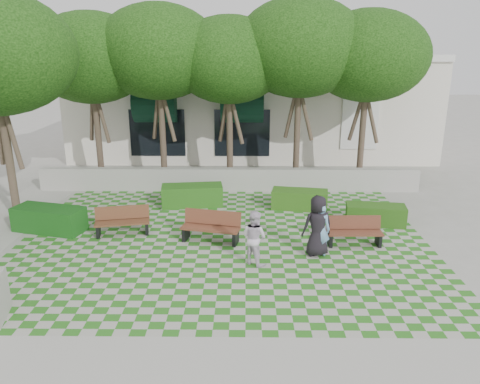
{
  "coord_description": "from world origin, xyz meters",
  "views": [
    {
      "loc": [
        0.65,
        -11.67,
        5.52
      ],
      "look_at": [
        0.5,
        1.5,
        1.4
      ],
      "focal_mm": 35.0,
      "sensor_mm": 36.0,
      "label": 1
    }
  ],
  "objects_px": {
    "hedge_midright": "(300,199)",
    "bench_east": "(354,232)",
    "hedge_east": "(375,215)",
    "person_blue": "(320,229)",
    "bench_west": "(122,221)",
    "hedge_west": "(49,219)",
    "hedge_midleft": "(192,195)",
    "bench_mid": "(211,227)",
    "person_dark": "(317,226)",
    "person_white": "(254,237)"
  },
  "relations": [
    {
      "from": "hedge_midright",
      "to": "person_blue",
      "type": "distance_m",
      "value": 3.88
    },
    {
      "from": "bench_mid",
      "to": "hedge_midright",
      "type": "height_order",
      "value": "bench_mid"
    },
    {
      "from": "hedge_midright",
      "to": "hedge_west",
      "type": "xyz_separation_m",
      "value": [
        -8.02,
        -2.18,
        0.04
      ]
    },
    {
      "from": "hedge_east",
      "to": "person_blue",
      "type": "relative_size",
      "value": 1.23
    },
    {
      "from": "hedge_midright",
      "to": "bench_east",
      "type": "bearing_deg",
      "value": -68.67
    },
    {
      "from": "hedge_west",
      "to": "hedge_midleft",
      "type": "bearing_deg",
      "value": 30.67
    },
    {
      "from": "bench_mid",
      "to": "hedge_west",
      "type": "relative_size",
      "value": 0.82
    },
    {
      "from": "bench_west",
      "to": "hedge_midleft",
      "type": "bearing_deg",
      "value": 45.21
    },
    {
      "from": "bench_mid",
      "to": "person_dark",
      "type": "distance_m",
      "value": 3.13
    },
    {
      "from": "bench_mid",
      "to": "hedge_midleft",
      "type": "distance_m",
      "value": 3.36
    },
    {
      "from": "bench_east",
      "to": "person_blue",
      "type": "distance_m",
      "value": 1.37
    },
    {
      "from": "person_white",
      "to": "hedge_midleft",
      "type": "bearing_deg",
      "value": -25.08
    },
    {
      "from": "hedge_midleft",
      "to": "person_dark",
      "type": "bearing_deg",
      "value": -46.93
    },
    {
      "from": "bench_mid",
      "to": "hedge_midright",
      "type": "distance_m",
      "value": 4.14
    },
    {
      "from": "hedge_east",
      "to": "person_dark",
      "type": "distance_m",
      "value": 3.29
    },
    {
      "from": "person_blue",
      "to": "person_white",
      "type": "relative_size",
      "value": 1.02
    },
    {
      "from": "bench_west",
      "to": "hedge_midleft",
      "type": "distance_m",
      "value": 3.29
    },
    {
      "from": "hedge_midleft",
      "to": "person_blue",
      "type": "bearing_deg",
      "value": -46.48
    },
    {
      "from": "bench_mid",
      "to": "person_blue",
      "type": "relative_size",
      "value": 1.2
    },
    {
      "from": "bench_mid",
      "to": "person_dark",
      "type": "bearing_deg",
      "value": -4.22
    },
    {
      "from": "bench_west",
      "to": "hedge_midright",
      "type": "bearing_deg",
      "value": 12.34
    },
    {
      "from": "bench_mid",
      "to": "hedge_midleft",
      "type": "relative_size",
      "value": 0.83
    },
    {
      "from": "hedge_west",
      "to": "person_dark",
      "type": "height_order",
      "value": "person_dark"
    },
    {
      "from": "person_dark",
      "to": "person_blue",
      "type": "bearing_deg",
      "value": 159.61
    },
    {
      "from": "hedge_midleft",
      "to": "person_blue",
      "type": "xyz_separation_m",
      "value": [
        3.94,
        -4.15,
        0.37
      ]
    },
    {
      "from": "bench_east",
      "to": "person_blue",
      "type": "height_order",
      "value": "person_blue"
    },
    {
      "from": "person_blue",
      "to": "hedge_west",
      "type": "bearing_deg",
      "value": 0.34
    },
    {
      "from": "hedge_west",
      "to": "person_white",
      "type": "xyz_separation_m",
      "value": [
        6.33,
        -2.22,
        0.36
      ]
    },
    {
      "from": "bench_west",
      "to": "hedge_midleft",
      "type": "relative_size",
      "value": 0.79
    },
    {
      "from": "bench_west",
      "to": "hedge_west",
      "type": "xyz_separation_m",
      "value": [
        -2.35,
        0.25,
        -0.03
      ]
    },
    {
      "from": "bench_west",
      "to": "person_blue",
      "type": "xyz_separation_m",
      "value": [
        5.78,
        -1.43,
        0.34
      ]
    },
    {
      "from": "hedge_midleft",
      "to": "person_white",
      "type": "relative_size",
      "value": 1.46
    },
    {
      "from": "bench_west",
      "to": "person_dark",
      "type": "distance_m",
      "value": 5.9
    },
    {
      "from": "bench_east",
      "to": "bench_west",
      "type": "height_order",
      "value": "bench_west"
    },
    {
      "from": "bench_east",
      "to": "person_dark",
      "type": "bearing_deg",
      "value": -150.12
    },
    {
      "from": "bench_west",
      "to": "hedge_west",
      "type": "bearing_deg",
      "value": 163.22
    },
    {
      "from": "hedge_east",
      "to": "person_white",
      "type": "distance_m",
      "value": 4.93
    },
    {
      "from": "bench_mid",
      "to": "hedge_midleft",
      "type": "height_order",
      "value": "bench_mid"
    },
    {
      "from": "hedge_midleft",
      "to": "hedge_west",
      "type": "bearing_deg",
      "value": -149.33
    },
    {
      "from": "hedge_midright",
      "to": "hedge_midleft",
      "type": "distance_m",
      "value": 3.85
    },
    {
      "from": "hedge_east",
      "to": "hedge_west",
      "type": "height_order",
      "value": "hedge_west"
    },
    {
      "from": "bench_west",
      "to": "bench_east",
      "type": "bearing_deg",
      "value": -16.73
    },
    {
      "from": "person_blue",
      "to": "hedge_east",
      "type": "bearing_deg",
      "value": -120.66
    },
    {
      "from": "hedge_midright",
      "to": "person_white",
      "type": "bearing_deg",
      "value": -110.93
    },
    {
      "from": "hedge_midleft",
      "to": "hedge_east",
      "type": "bearing_deg",
      "value": -16.37
    },
    {
      "from": "person_white",
      "to": "hedge_west",
      "type": "bearing_deg",
      "value": 21.01
    },
    {
      "from": "bench_east",
      "to": "person_blue",
      "type": "xyz_separation_m",
      "value": [
        -1.12,
        -0.71,
        0.35
      ]
    },
    {
      "from": "bench_west",
      "to": "person_blue",
      "type": "relative_size",
      "value": 1.13
    },
    {
      "from": "bench_east",
      "to": "person_white",
      "type": "height_order",
      "value": "person_white"
    },
    {
      "from": "person_dark",
      "to": "person_white",
      "type": "distance_m",
      "value": 1.82
    }
  ]
}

